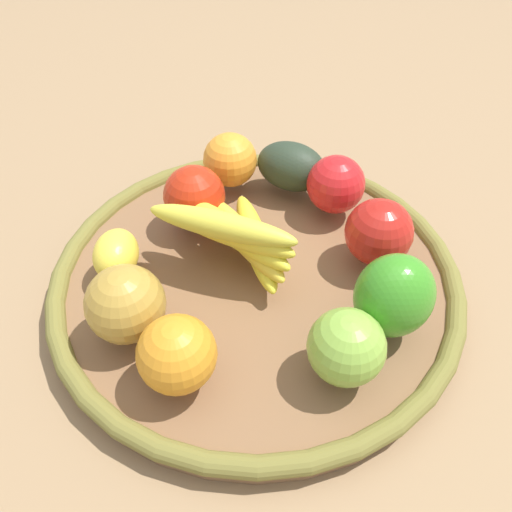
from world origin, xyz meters
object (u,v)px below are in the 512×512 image
Objects in this scene: apple_3 at (379,232)px; orange_0 at (230,160)px; orange_1 at (177,354)px; apple_2 at (336,184)px; lemon_0 at (116,254)px; apple_4 at (194,196)px; apple_1 at (346,347)px; apple_0 at (126,304)px; avocado at (291,166)px; banana_bunch at (236,233)px; bell_pepper at (394,296)px.

orange_0 is at bearing -107.70° from apple_3.
orange_1 is 0.26m from apple_3.
lemon_0 is at bearing -44.11° from apple_2.
apple_2 is at bearing 120.26° from apple_4.
apple_2 is 0.98× the size of orange_1.
apple_2 is 0.17m from apple_4.
orange_1 is 1.01× the size of apple_1.
apple_1 is at bearing 115.16° from orange_1.
apple_0 reaches higher than orange_1.
apple_4 is (-0.21, -0.09, 0.00)m from orange_1.
apple_2 reaches higher than orange_0.
apple_3 reaches higher than avocado.
apple_4 is 0.81× the size of avocado.
apple_1 is at bearing 57.35° from banana_bunch.
banana_bunch reaches higher than apple_3.
apple_2 is at bearing 152.93° from apple_0.
banana_bunch is at bearing 26.87° from orange_0.
apple_0 is at bearing -24.28° from banana_bunch.
apple_0 is at bearing -113.19° from orange_1.
apple_0 is at bearing -46.17° from apple_3.
apple_0 reaches higher than avocado.
apple_2 reaches higher than avocado.
banana_bunch is 2.39× the size of orange_0.
banana_bunch is (-0.03, -0.18, -0.00)m from bell_pepper.
apple_2 and apple_1 have the same top height.
apple_0 reaches higher than apple_1.
orange_0 is (-0.16, -0.24, -0.01)m from bell_pepper.
avocado is at bearing 176.10° from banana_bunch.
avocado is (-0.02, -0.06, -0.00)m from apple_2.
banana_bunch is 0.15m from apple_2.
orange_1 and apple_1 have the same top height.
lemon_0 is at bearing -96.83° from apple_1.
bell_pepper is 0.25m from avocado.
apple_0 is at bearing 4.94° from apple_4.
avocado is (-0.09, -0.13, -0.01)m from apple_3.
banana_bunch is at bearing 119.32° from lemon_0.
apple_0 is 1.06× the size of apple_4.
apple_2 is 0.07m from avocado.
bell_pepper is at bearing 56.91° from orange_0.
apple_4 is at bearing -59.74° from apple_2.
bell_pepper is 0.99× the size of avocado.
avocado is (-0.02, 0.08, -0.00)m from orange_0.
apple_3 is at bearing 71.91° from bell_pepper.
bell_pepper is at bearing 73.85° from apple_4.
apple_4 is at bearing -38.09° from avocado.
apple_3 is at bearing 133.83° from apple_0.
apple_2 is (-0.16, -0.10, -0.01)m from bell_pepper.
orange_1 is (0.29, 0.08, 0.00)m from orange_0.
orange_1 is at bearing 53.01° from lemon_0.
banana_bunch is 0.18m from apple_1.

